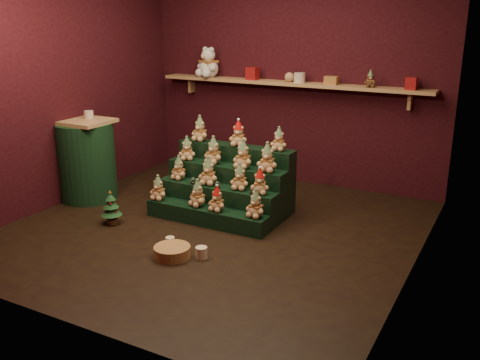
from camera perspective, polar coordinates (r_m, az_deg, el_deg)
The scene contains 41 objects.
ground at distance 5.57m, azimuth -2.88°, elevation -5.27°, with size 4.00×4.00×0.00m, color black.
back_wall at distance 7.02m, azimuth 5.76°, elevation 11.19°, with size 4.00×0.10×2.80m, color black.
front_wall at distance 3.64m, azimuth -20.16°, elevation 4.51°, with size 4.00×0.10×2.80m, color black.
left_wall at distance 6.50m, azimuth -19.01°, elevation 9.87°, with size 0.10×4.00×2.80m, color black.
right_wall at distance 4.50m, azimuth 19.98°, elevation 6.82°, with size 0.10×4.00×2.80m, color black.
back_shelf at distance 6.87m, azimuth 5.16°, elevation 10.19°, with size 3.60×0.26×0.24m.
riser_tier_front at distance 5.69m, azimuth -3.61°, elevation -3.84°, with size 1.40×0.22×0.18m, color black.
riser_tier_midfront at distance 5.83m, azimuth -2.49°, elevation -2.33°, with size 1.40×0.22×0.36m, color black.
riser_tier_midback at distance 5.98m, azimuth -1.43°, elevation -0.89°, with size 1.40×0.22×0.54m, color black.
riser_tier_back at distance 6.14m, azimuth -0.42°, elevation 0.47°, with size 1.40×0.22×0.72m, color black.
teddy_0 at distance 5.92m, azimuth -8.71°, elevation -0.82°, with size 0.19×0.17×0.27m, color tan, non-canonical shape.
teddy_1 at distance 5.67m, azimuth -4.52°, elevation -1.41°, with size 0.21×0.18×0.29m, color tan, non-canonical shape.
teddy_2 at distance 5.53m, azimuth -2.46°, elevation -2.01°, with size 0.19×0.17×0.26m, color tan, non-canonical shape.
teddy_3 at distance 5.35m, azimuth 1.69°, elevation -2.55°, with size 0.20×0.18×0.28m, color tan, non-canonical shape.
teddy_4 at distance 6.01m, azimuth -6.53°, elevation 1.29°, with size 0.19×0.17×0.26m, color tan, non-canonical shape.
teddy_5 at distance 5.79m, azimuth -3.40°, elevation 0.96°, with size 0.21×0.19×0.30m, color tan, non-canonical shape.
teddy_6 at distance 5.62m, azimuth -0.02°, elevation 0.34°, with size 0.20×0.18×0.28m, color tan, non-canonical shape.
teddy_7 at distance 5.49m, azimuth 2.13°, elevation -0.14°, with size 0.19×0.17×0.27m, color tan, non-canonical shape.
teddy_8 at distance 6.12m, azimuth -5.68°, elevation 3.37°, with size 0.19×0.17×0.27m, color tan, non-canonical shape.
teddy_9 at distance 5.94m, azimuth -2.85°, elevation 3.17°, with size 0.21×0.19×0.30m, color tan, non-canonical shape.
teddy_10 at distance 5.75m, azimuth 0.33°, elevation 2.75°, with size 0.22×0.20×0.31m, color tan, non-canonical shape.
teddy_11 at distance 5.62m, azimuth 2.93°, elevation 2.40°, with size 0.22×0.20×0.31m, color tan, non-canonical shape.
teddy_12 at distance 6.24m, azimuth -4.29°, elevation 5.48°, with size 0.21×0.18×0.29m, color tan, non-canonical shape.
teddy_13 at distance 5.98m, azimuth -0.17°, elevation 5.00°, with size 0.20×0.18×0.29m, color tan, non-canonical shape.
teddy_14 at distance 5.79m, azimuth 4.17°, elevation 4.38°, with size 0.18×0.16×0.25m, color tan, non-canonical shape.
snow_globe_a at distance 5.85m, azimuth -5.02°, elevation -0.06°, with size 0.06×0.06×0.08m.
snow_globe_b at distance 5.69m, azimuth -2.43°, elevation -0.50°, with size 0.06×0.06×0.08m.
snow_globe_c at distance 5.50m, azimuth 1.38°, elevation -1.14°, with size 0.06×0.06×0.08m.
side_table at distance 6.60m, azimuth -16.05°, elevation 2.06°, with size 0.67×0.67×0.97m.
table_ornament at distance 6.56m, azimuth -15.83°, elevation 6.75°, with size 0.11×0.11×0.09m, color beige.
mini_christmas_tree at distance 5.81m, azimuth -13.59°, elevation -2.86°, with size 0.22×0.22×0.38m.
mug_left at distance 5.22m, azimuth -7.47°, elevation -6.53°, with size 0.09×0.09×0.09m, color beige.
mug_right at distance 4.93m, azimuth -4.14°, elevation -7.74°, with size 0.11×0.11×0.11m, color beige.
wicker_basket at distance 4.98m, azimuth -7.24°, elevation -7.61°, with size 0.34×0.34×0.11m, color #AA7E44.
white_bear at distance 7.34m, azimuth -3.38°, elevation 12.84°, with size 0.36×0.32×0.50m, color silver, non-canonical shape.
brown_bear at distance 6.49m, azimuth 13.73°, elevation 10.43°, with size 0.14×0.12×0.19m, color #4A3018, non-canonical shape.
gift_tin_red_a at distance 7.04m, azimuth 1.36°, elevation 11.29°, with size 0.14×0.14×0.16m, color maroon.
gift_tin_cream at distance 6.78m, azimuth 6.36°, elevation 10.79°, with size 0.14×0.14×0.12m, color beige.
gift_tin_red_b at distance 6.40m, azimuth 17.82°, elevation 9.78°, with size 0.12×0.12×0.14m, color maroon.
shelf_plush_ball at distance 6.83m, azimuth 5.29°, elevation 10.87°, with size 0.12×0.12×0.12m, color tan.
scarf_gift_box at distance 6.64m, azimuth 9.71°, elevation 10.42°, with size 0.16×0.10×0.10m, color #D34F1D.
Camera 1 is at (2.68, -4.39, 2.14)m, focal length 40.00 mm.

